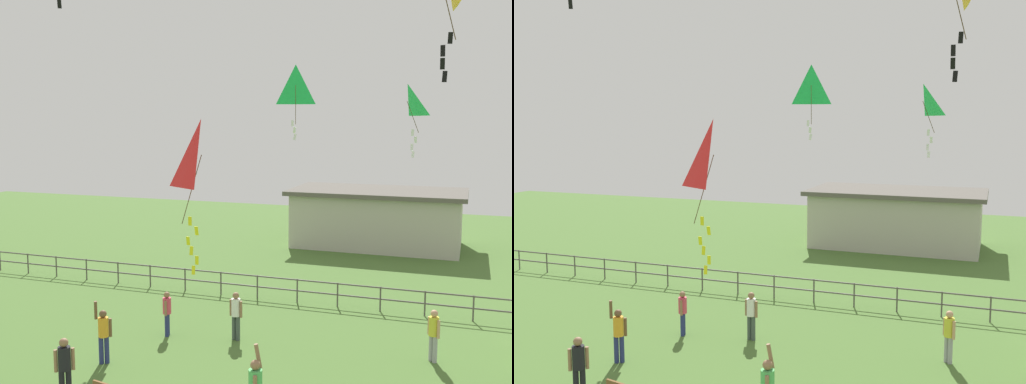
% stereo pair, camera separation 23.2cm
% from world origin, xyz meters
% --- Properties ---
extents(person_0, '(0.47, 0.30, 1.59)m').
position_xyz_m(person_0, '(-2.37, 9.43, 0.92)').
color(person_0, '#3F4C47').
rests_on(person_0, ground_plane).
extents(person_2, '(0.28, 0.44, 1.50)m').
position_xyz_m(person_2, '(-4.66, 9.00, 0.86)').
color(person_2, navy).
rests_on(person_2, ground_plane).
extents(person_3, '(0.37, 0.36, 1.58)m').
position_xyz_m(person_3, '(3.78, 9.78, 0.91)').
color(person_3, '#99999E').
rests_on(person_3, ground_plane).
extents(person_4, '(0.42, 0.36, 1.69)m').
position_xyz_m(person_4, '(-4.81, 3.92, 0.97)').
color(person_4, black).
rests_on(person_4, ground_plane).
extents(person_5, '(0.48, 0.33, 1.90)m').
position_xyz_m(person_5, '(-5.31, 6.33, 0.95)').
color(person_5, navy).
rests_on(person_5, ground_plane).
extents(kite_0, '(0.89, 0.87, 3.39)m').
position_xyz_m(kite_0, '(-0.93, 3.86, 6.23)').
color(kite_0, red).
extents(kite_5, '(0.98, 0.69, 2.37)m').
position_xyz_m(kite_5, '(-0.72, 10.45, 8.18)').
color(kite_5, '#1EB759').
extents(kite_6, '(0.87, 1.04, 2.18)m').
position_xyz_m(kite_6, '(2.75, 10.60, 7.63)').
color(kite_6, '#1EB759').
extents(waterfront_railing, '(36.01, 0.06, 0.95)m').
position_xyz_m(waterfront_railing, '(-0.24, 14.00, 0.63)').
color(waterfront_railing, '#4C4742').
rests_on(waterfront_railing, ground_plane).
extents(pavilion_building, '(9.70, 5.58, 3.24)m').
position_xyz_m(pavilion_building, '(-0.33, 26.00, 1.64)').
color(pavilion_building, '#B7B2A3').
rests_on(pavilion_building, ground_plane).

